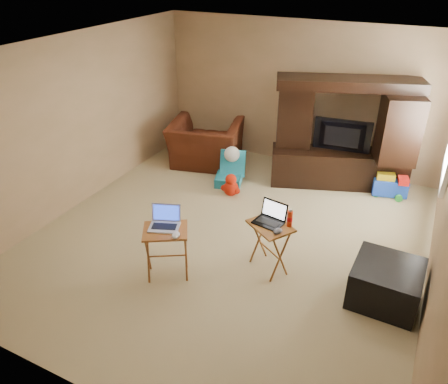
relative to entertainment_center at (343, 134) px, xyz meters
The scene contains 19 objects.
floor 2.54m from the entertainment_center, 112.83° to the right, with size 5.50×5.50×0.00m, color beige.
ceiling 2.87m from the entertainment_center, 112.83° to the right, with size 5.50×5.50×0.00m, color silver.
wall_back 1.14m from the entertainment_center, 148.94° to the left, with size 5.00×5.00×0.00m, color tan.
wall_front 5.04m from the entertainment_center, 100.58° to the right, with size 5.00×5.00×0.00m, color tan.
wall_left 4.08m from the entertainment_center, 147.35° to the right, with size 5.50×5.50×0.00m, color tan.
entertainment_center is the anchor object (origin of this frame).
television 0.06m from the entertainment_center, 90.00° to the right, with size 0.91×0.12×0.52m, color black.
recliner 2.41m from the entertainment_center, behind, with size 1.23×1.07×0.80m, color #4D1D10.
child_rocker 1.92m from the entertainment_center, 152.90° to the right, with size 0.42×0.48×0.56m, color #19728A, non-canonical shape.
plush_toy 1.96m from the entertainment_center, 141.07° to the right, with size 0.34×0.28×0.38m, color red, non-canonical shape.
push_toy 1.10m from the entertainment_center, ahead, with size 0.54×0.39×0.40m, color blue, non-canonical shape.
ottoman 2.87m from the entertainment_center, 65.52° to the right, with size 0.72×0.72×0.46m, color black.
tray_table_left 3.54m from the entertainment_center, 110.87° to the right, with size 0.51×0.41×0.66m, color #A15226.
tray_table_right 2.68m from the entertainment_center, 94.50° to the right, with size 0.49×0.39×0.64m, color #925E23.
laptop_left 3.48m from the entertainment_center, 111.51° to the right, with size 0.34×0.28×0.24m, color #B2B3B7.
laptop_right 2.60m from the entertainment_center, 95.41° to the right, with size 0.34×0.28×0.24m, color black.
mouse_left 3.50m from the entertainment_center, 107.55° to the right, with size 0.09×0.13×0.05m, color white.
mouse_right 2.74m from the entertainment_center, 91.58° to the right, with size 0.08×0.13×0.05m, color #404045.
water_bottle 2.53m from the entertainment_center, 90.12° to the right, with size 0.06×0.06×0.20m, color red.
Camera 1 is at (2.13, -4.49, 3.47)m, focal length 35.00 mm.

